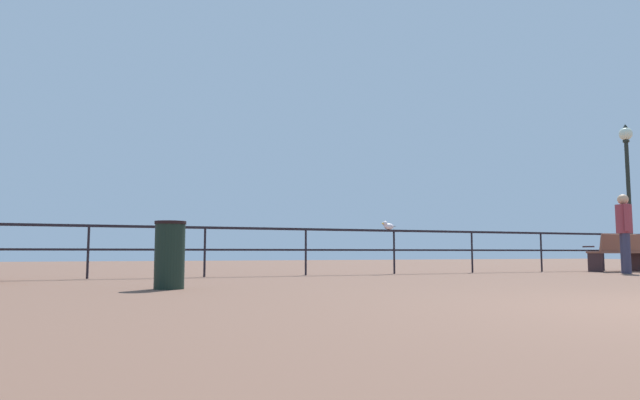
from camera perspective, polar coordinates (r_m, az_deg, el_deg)
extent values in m
cube|color=black|center=(12.21, 3.20, -3.07)|extent=(23.20, 0.05, 0.05)
cube|color=black|center=(12.20, 3.21, -5.09)|extent=(23.20, 0.04, 0.04)
cylinder|color=black|center=(11.04, -22.50, -4.92)|extent=(0.04, 0.04, 0.96)
cylinder|color=black|center=(11.23, -11.63, -5.22)|extent=(0.04, 0.04, 0.96)
cylinder|color=black|center=(11.79, -1.46, -5.32)|extent=(0.04, 0.04, 0.96)
cylinder|color=black|center=(12.68, 7.54, -5.28)|extent=(0.04, 0.04, 0.96)
cylinder|color=black|center=(13.85, 15.19, -5.14)|extent=(0.04, 0.04, 0.96)
cylinder|color=black|center=(15.21, 21.56, -4.96)|extent=(0.04, 0.04, 0.96)
cylinder|color=black|center=(16.73, 26.82, -4.76)|extent=(0.04, 0.04, 0.96)
cube|color=brown|center=(15.95, 27.84, -4.72)|extent=(1.47, 0.51, 0.05)
cube|color=brown|center=(15.81, 28.42, -3.87)|extent=(1.46, 0.15, 0.45)
cube|color=#321F21|center=(16.48, 29.47, -5.48)|extent=(0.05, 0.44, 0.48)
cube|color=#321F21|center=(16.60, 28.89, -4.19)|extent=(0.04, 0.34, 0.04)
cube|color=#321F21|center=(15.44, 26.19, -5.68)|extent=(0.05, 0.44, 0.48)
cube|color=#321F21|center=(15.57, 25.61, -4.30)|extent=(0.04, 0.34, 0.04)
cylinder|color=black|center=(17.80, 29.16, -5.85)|extent=(0.26, 0.26, 0.22)
cylinder|color=black|center=(17.85, 28.90, -0.12)|extent=(0.11, 0.11, 3.35)
cylinder|color=black|center=(18.07, 28.66, 5.27)|extent=(0.17, 0.17, 0.06)
sphere|color=silver|center=(18.10, 28.63, 5.92)|extent=(0.36, 0.36, 0.36)
cone|color=black|center=(18.15, 28.60, 6.63)|extent=(0.13, 0.13, 0.10)
cylinder|color=#33334C|center=(14.37, 28.72, -4.78)|extent=(0.16, 0.16, 0.91)
cylinder|color=#33334C|center=(14.54, 28.53, -4.79)|extent=(0.16, 0.16, 0.91)
cylinder|color=#963640|center=(14.48, 28.49, -1.70)|extent=(0.34, 0.34, 0.65)
cylinder|color=#963640|center=(14.26, 28.74, -1.57)|extent=(0.12, 0.12, 0.62)
cylinder|color=#963640|center=(14.70, 28.24, -1.69)|extent=(0.12, 0.12, 0.62)
sphere|color=tan|center=(14.51, 28.41, 0.05)|extent=(0.24, 0.24, 0.24)
ellipsoid|color=white|center=(12.64, 7.00, -2.68)|extent=(0.28, 0.20, 0.14)
ellipsoid|color=gray|center=(12.64, 7.00, -2.59)|extent=(0.25, 0.16, 0.05)
sphere|color=white|center=(12.56, 6.61, -2.39)|extent=(0.11, 0.11, 0.11)
cone|color=yellow|center=(12.51, 6.35, -2.38)|extent=(0.06, 0.06, 0.05)
cube|color=gray|center=(12.73, 7.47, -2.67)|extent=(0.10, 0.08, 0.02)
cylinder|color=black|center=(7.62, -15.03, -5.56)|extent=(0.39, 0.39, 0.85)
cylinder|color=black|center=(7.63, -14.95, -2.24)|extent=(0.41, 0.41, 0.04)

